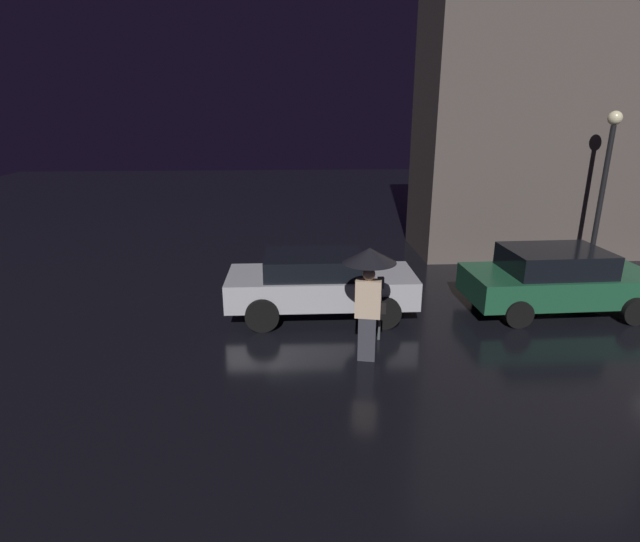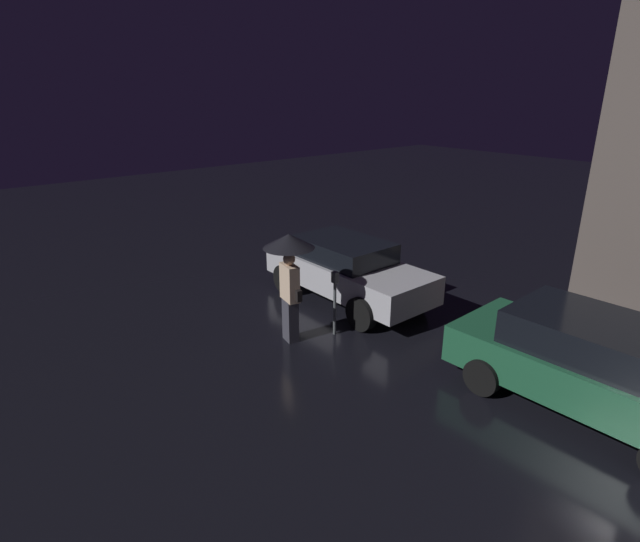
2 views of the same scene
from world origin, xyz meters
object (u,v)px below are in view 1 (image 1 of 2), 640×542
street_lamp_near (606,170)px  parking_meter (380,302)px  parked_car_silver (320,282)px  pedestrian_with_umbrella (369,277)px  parked_car_green (557,279)px

street_lamp_near → parking_meter: bearing=-149.0°
parking_meter → parked_car_silver: bearing=129.3°
parked_car_silver → pedestrian_with_umbrella: pedestrian_with_umbrella is taller
pedestrian_with_umbrella → parked_car_silver: bearing=120.8°
parked_car_green → pedestrian_with_umbrella: 5.24m
pedestrian_with_umbrella → parking_meter: bearing=77.4°
parked_car_silver → parking_meter: size_ratio=3.13×
street_lamp_near → pedestrian_with_umbrella: bearing=-145.6°
parked_car_silver → parking_meter: 1.78m
parking_meter → street_lamp_near: size_ratio=0.30×
parking_meter → pedestrian_with_umbrella: bearing=-114.4°
pedestrian_with_umbrella → street_lamp_near: size_ratio=0.49×
parked_car_silver → pedestrian_with_umbrella: bearing=-70.6°
parked_car_green → pedestrian_with_umbrella: (-4.70, -2.15, 0.86)m
parking_meter → parked_car_green: bearing=17.1°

